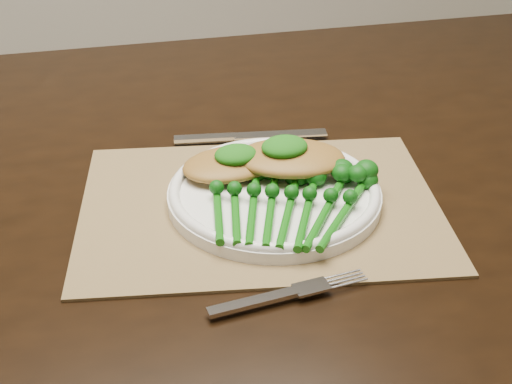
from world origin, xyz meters
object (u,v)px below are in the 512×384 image
object	(u,v)px
dining_table	(184,371)
chicken_fillet_left	(230,164)
placemat	(260,206)
broccolini_bundle	(280,209)
dinner_plate	(274,192)

from	to	relation	value
dining_table	chicken_fillet_left	size ratio (longest dim) A/B	14.08
dining_table	chicken_fillet_left	xyz separation A→B (m)	(0.06, -0.08, 0.40)
placemat	broccolini_bundle	bearing A→B (deg)	-67.33
chicken_fillet_left	broccolini_bundle	size ratio (longest dim) A/B	0.51
dining_table	dinner_plate	bearing A→B (deg)	-49.49
chicken_fillet_left	broccolini_bundle	distance (m)	0.11
dinner_plate	chicken_fillet_left	xyz separation A→B (m)	(-0.04, 0.05, 0.02)
placemat	broccolini_bundle	world-z (taller)	broccolini_bundle
placemat	dinner_plate	distance (m)	0.02
placemat	chicken_fillet_left	world-z (taller)	chicken_fillet_left
chicken_fillet_left	placemat	bearing A→B (deg)	-75.78
dinner_plate	chicken_fillet_left	size ratio (longest dim) A/B	2.10
dinner_plate	chicken_fillet_left	bearing A→B (deg)	125.00
placemat	dinner_plate	xyz separation A→B (m)	(0.02, 0.00, 0.01)
placemat	dining_table	bearing A→B (deg)	132.88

